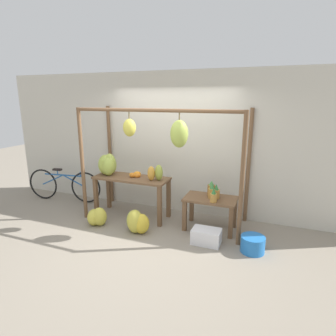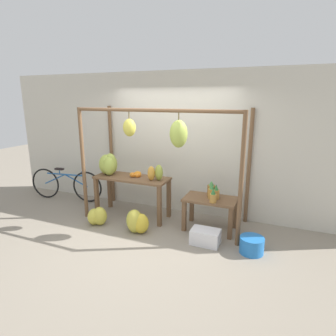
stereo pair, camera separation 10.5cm
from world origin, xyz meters
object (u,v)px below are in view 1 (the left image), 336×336
Objects in this scene: blue_bucket at (253,244)px; papaya_pile at (156,173)px; orange_pile at (136,174)px; fruit_crate_white at (206,236)px; banana_pile_on_table at (108,165)px; pineapple_cluster at (213,192)px; banana_pile_ground_left at (97,217)px; banana_pile_ground_right at (137,222)px; parked_bicycle at (64,185)px.

papaya_pile is (-1.82, 0.50, 0.82)m from blue_bucket.
fruit_crate_white is at bearing -21.05° from orange_pile.
banana_pile_on_table is 1.04× the size of pineapple_cluster.
pineapple_cluster is 1.08× the size of banana_pile_ground_left.
fruit_crate_white is at bearing 2.92° from banana_pile_ground_right.
blue_bucket is (1.94, 0.07, -0.07)m from banana_pile_ground_right.
banana_pile_on_table is 0.98× the size of fruit_crate_white.
blue_bucket is at bearing -14.66° from orange_pile.
pineapple_cluster is 2.16m from banana_pile_ground_left.
banana_pile_on_table reaches higher than orange_pile.
pineapple_cluster is at bearing 93.40° from fruit_crate_white.
papaya_pile is (2.38, -0.24, 0.58)m from parked_bicycle.
pineapple_cluster is 0.84× the size of banana_pile_ground_right.
pineapple_cluster is (1.53, -0.07, -0.14)m from orange_pile.
banana_pile_ground_right is (0.34, -0.66, -0.65)m from orange_pile.
fruit_crate_white is (1.56, -0.60, -0.73)m from orange_pile.
banana_pile_on_table is 0.25× the size of parked_bicycle.
pineapple_cluster is 0.79m from fruit_crate_white.
blue_bucket is at bearing -10.82° from banana_pile_on_table.
banana_pile_ground_right is 1.94m from blue_bucket.
banana_pile_on_table reaches higher than blue_bucket.
blue_bucket is 4.27m from parked_bicycle.
parked_bicycle is at bearing 169.95° from blue_bucket.
parked_bicycle is at bearing 174.14° from papaya_pile.
banana_pile_ground_right is 2.41m from parked_bicycle.
banana_pile_ground_right is 1.58× the size of papaya_pile.
parked_bicycle is (-1.45, 0.83, 0.21)m from banana_pile_ground_left.
parked_bicycle reaches higher than blue_bucket.
banana_pile_on_table is at bearing 100.11° from banana_pile_ground_left.
parked_bicycle is 5.49× the size of papaya_pile.
banana_pile_on_table is at bearing 177.39° from papaya_pile.
banana_pile_ground_right is at bearing -177.08° from fruit_crate_white.
banana_pile_ground_right is 1.12× the size of fruit_crate_white.
orange_pile is 0.45× the size of banana_pile_ground_right.
orange_pile is 2.46m from blue_bucket.
fruit_crate_white is at bearing 2.17° from banana_pile_ground_left.
orange_pile is at bearing 117.06° from banana_pile_ground_right.
parked_bicycle reaches higher than banana_pile_ground_right.
papaya_pile reaches higher than banana_pile_ground_left.
papaya_pile is (0.93, 0.58, 0.78)m from banana_pile_ground_left.
orange_pile reaches higher than banana_pile_ground_left.
orange_pile is 0.48m from papaya_pile.
blue_bucket is at bearing -10.05° from parked_bicycle.
orange_pile is 0.13× the size of parked_bicycle.
banana_pile_ground_left is at bearing -124.84° from orange_pile.
orange_pile is at bearing 55.16° from banana_pile_ground_left.
orange_pile is 1.07m from banana_pile_ground_left.
pineapple_cluster is at bearing 17.02° from banana_pile_ground_left.
parked_bicycle is at bearing 176.47° from pineapple_cluster.
banana_pile_ground_right is 1.41× the size of blue_bucket.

